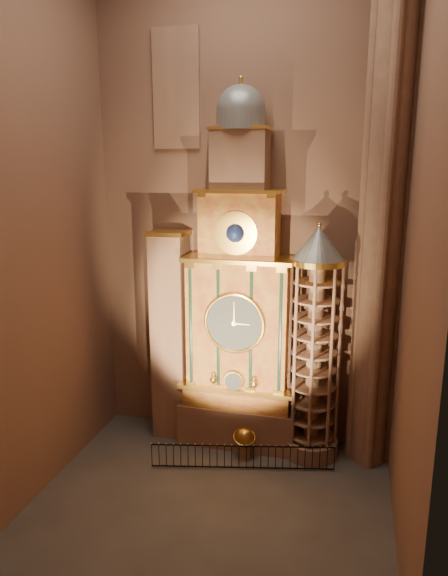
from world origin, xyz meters
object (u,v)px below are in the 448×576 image
(astronomical_clock, at_px, (239,309))
(iron_railing, at_px, (243,457))
(portrait_tower, at_px, (171,335))
(celestial_globe, at_px, (244,440))
(stair_turret, at_px, (314,347))

(astronomical_clock, distance_m, iron_railing, 6.56)
(portrait_tower, distance_m, celestial_globe, 6.02)
(astronomical_clock, bearing_deg, celestial_globe, -67.35)
(iron_railing, bearing_deg, astronomical_clock, 107.05)
(stair_turret, bearing_deg, portrait_tower, 177.67)
(celestial_globe, bearing_deg, astronomical_clock, 112.65)
(astronomical_clock, height_order, celestial_globe, astronomical_clock)
(astronomical_clock, height_order, iron_railing, astronomical_clock)
(astronomical_clock, bearing_deg, iron_railing, -72.95)
(celestial_globe, relative_size, iron_railing, 0.19)
(portrait_tower, xyz_separation_m, celestial_globe, (4.00, -1.45, -4.26))
(celestial_globe, distance_m, iron_railing, 0.99)
(stair_turret, relative_size, celestial_globe, 7.28)
(iron_railing, bearing_deg, stair_turret, 37.19)
(astronomical_clock, relative_size, portrait_tower, 1.64)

